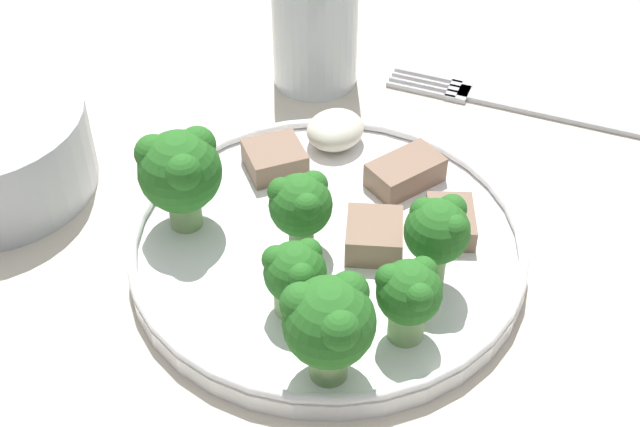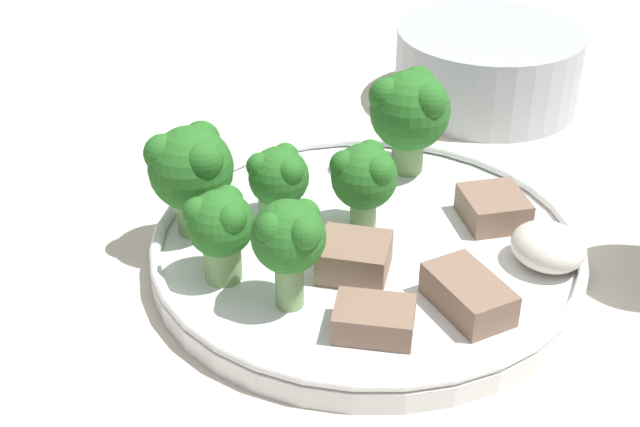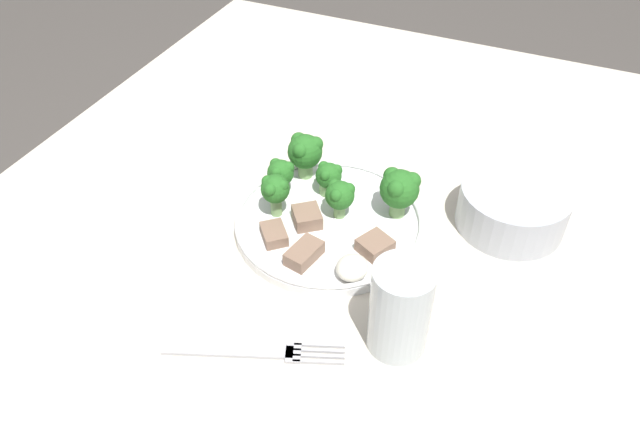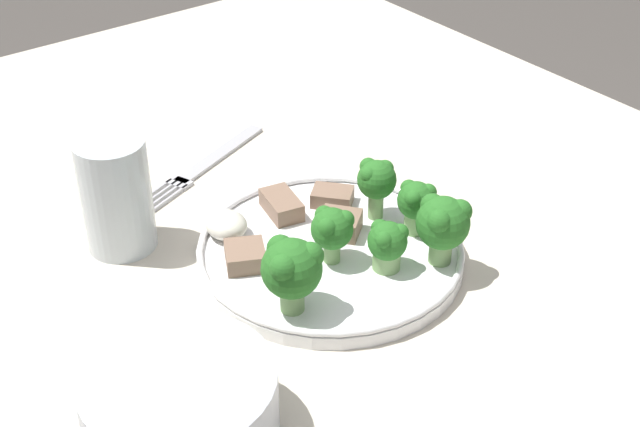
{
  "view_description": "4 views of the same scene",
  "coord_description": "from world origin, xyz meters",
  "px_view_note": "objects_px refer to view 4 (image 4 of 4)",
  "views": [
    {
      "loc": [
        -0.29,
        -0.27,
        1.15
      ],
      "look_at": [
        -0.02,
        -0.02,
        0.81
      ],
      "focal_mm": 50.0,
      "sensor_mm": 36.0,
      "label": 1
    },
    {
      "loc": [
        0.28,
        -0.29,
        1.06
      ],
      "look_at": [
        -0.03,
        -0.04,
        0.81
      ],
      "focal_mm": 50.0,
      "sensor_mm": 36.0,
      "label": 2
    },
    {
      "loc": [
        0.51,
        0.2,
        1.3
      ],
      "look_at": [
        0.01,
        -0.02,
        0.82
      ],
      "focal_mm": 35.0,
      "sensor_mm": 36.0,
      "label": 3
    },
    {
      "loc": [
        -0.51,
        0.37,
        1.24
      ],
      "look_at": [
        -0.01,
        -0.01,
        0.82
      ],
      "focal_mm": 50.0,
      "sensor_mm": 36.0,
      "label": 4
    }
  ],
  "objects_px": {
    "cream_bowl": "(181,408)",
    "drinking_glass": "(117,200)",
    "fork": "(205,165)",
    "dinner_plate": "(330,252)"
  },
  "relations": [
    {
      "from": "cream_bowl",
      "to": "drinking_glass",
      "type": "distance_m",
      "value": 0.24
    },
    {
      "from": "fork",
      "to": "drinking_glass",
      "type": "height_order",
      "value": "drinking_glass"
    },
    {
      "from": "dinner_plate",
      "to": "drinking_glass",
      "type": "xyz_separation_m",
      "value": [
        0.13,
        0.13,
        0.04
      ]
    },
    {
      "from": "dinner_plate",
      "to": "cream_bowl",
      "type": "distance_m",
      "value": 0.23
    },
    {
      "from": "dinner_plate",
      "to": "fork",
      "type": "distance_m",
      "value": 0.21
    },
    {
      "from": "fork",
      "to": "cream_bowl",
      "type": "height_order",
      "value": "cream_bowl"
    },
    {
      "from": "cream_bowl",
      "to": "fork",
      "type": "bearing_deg",
      "value": -33.73
    },
    {
      "from": "fork",
      "to": "drinking_glass",
      "type": "relative_size",
      "value": 1.72
    },
    {
      "from": "fork",
      "to": "drinking_glass",
      "type": "xyz_separation_m",
      "value": [
        -0.07,
        0.13,
        0.05
      ]
    },
    {
      "from": "cream_bowl",
      "to": "drinking_glass",
      "type": "bearing_deg",
      "value": -17.22
    }
  ]
}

